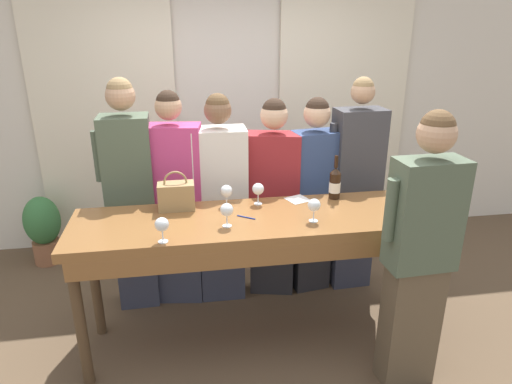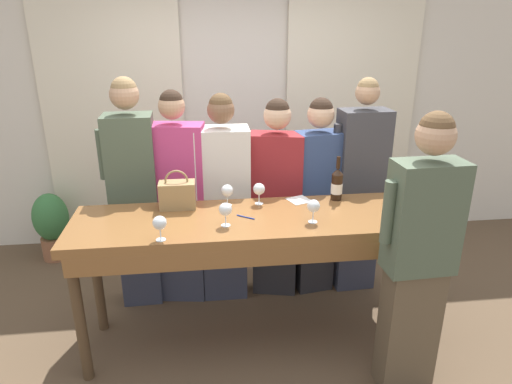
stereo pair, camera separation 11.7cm
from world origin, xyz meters
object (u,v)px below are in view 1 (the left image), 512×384
object	(u,v)px
wine_bottle	(335,183)
wine_glass_center_left	(409,182)
guest_beige_cap	(355,185)
wine_glass_front_right	(258,190)
host_pouring	(420,252)
tasting_bar	(258,232)
guest_olive_jacket	(131,195)
wine_glass_center_right	(227,210)
handbag	(176,195)
guest_pink_top	(175,200)
guest_navy_coat	(313,193)
guest_cream_sweater	(220,200)
wine_glass_front_left	(314,206)
guest_striped_shirt	(273,197)
wine_glass_front_mid	(408,190)
wine_glass_center_mid	(162,225)
potted_plant	(43,227)
wine_glass_back_left	(226,191)

from	to	relation	value
wine_bottle	wine_glass_center_left	bearing A→B (deg)	-4.96
guest_beige_cap	wine_glass_front_right	bearing A→B (deg)	-155.03
guest_beige_cap	host_pouring	size ratio (longest dim) A/B	1.02
wine_glass_front_right	tasting_bar	bearing A→B (deg)	-99.41
guest_olive_jacket	guest_beige_cap	distance (m)	1.81
wine_bottle	wine_glass_center_right	xyz separation A→B (m)	(-0.82, -0.36, -0.01)
handbag	guest_pink_top	world-z (taller)	guest_pink_top
tasting_bar	guest_olive_jacket	world-z (taller)	guest_olive_jacket
guest_olive_jacket	guest_beige_cap	size ratio (longest dim) A/B	1.02
wine_glass_center_right	guest_navy_coat	bearing A→B (deg)	43.77
guest_cream_sweater	guest_navy_coat	size ratio (longest dim) A/B	1.03
handbag	wine_glass_center_left	xyz separation A→B (m)	(1.68, -0.03, 0.01)
handbag	tasting_bar	bearing A→B (deg)	-24.78
tasting_bar	wine_glass_front_left	bearing A→B (deg)	-17.41
guest_striped_shirt	handbag	bearing A→B (deg)	-151.58
wine_glass_front_right	wine_glass_center_right	xyz separation A→B (m)	(-0.26, -0.34, 0.00)
wine_glass_front_mid	wine_glass_center_mid	size ratio (longest dim) A/B	1.00
guest_pink_top	potted_plant	distance (m)	1.59
guest_pink_top	tasting_bar	bearing A→B (deg)	-49.77
tasting_bar	guest_olive_jacket	distance (m)	1.10
tasting_bar	guest_olive_jacket	xyz separation A→B (m)	(-0.88, 0.65, 0.07)
wine_glass_back_left	guest_cream_sweater	world-z (taller)	guest_cream_sweater
tasting_bar	handbag	size ratio (longest dim) A/B	8.94
wine_bottle	wine_glass_center_left	world-z (taller)	wine_bottle
guest_navy_coat	host_pouring	distance (m)	1.22
handbag	wine_glass_center_left	distance (m)	1.68
guest_pink_top	guest_striped_shirt	xyz separation A→B (m)	(0.79, -0.00, -0.03)
wine_glass_center_mid	wine_glass_front_right	bearing A→B (deg)	37.30
handbag	guest_striped_shirt	size ratio (longest dim) A/B	0.17
wine_glass_center_mid	guest_navy_coat	distance (m)	1.50
wine_bottle	guest_beige_cap	size ratio (longest dim) A/B	0.18
wine_bottle	wine_glass_center_right	size ratio (longest dim) A/B	2.09
wine_bottle	wine_glass_front_right	world-z (taller)	wine_bottle
wine_glass_front_left	guest_beige_cap	size ratio (longest dim) A/B	0.09
guest_navy_coat	guest_olive_jacket	bearing A→B (deg)	180.00
guest_pink_top	potted_plant	bearing A→B (deg)	147.10
guest_navy_coat	host_pouring	bearing A→B (deg)	-75.19
wine_glass_front_mid	wine_glass_front_right	xyz separation A→B (m)	(-1.03, 0.18, 0.00)
wine_glass_front_right	wine_glass_center_left	xyz separation A→B (m)	(1.12, -0.03, 0.00)
wine_bottle	guest_cream_sweater	size ratio (longest dim) A/B	0.19
wine_glass_back_left	guest_striped_shirt	world-z (taller)	guest_striped_shirt
wine_glass_back_left	host_pouring	bearing A→B (deg)	-35.50
wine_glass_front_left	wine_glass_center_mid	world-z (taller)	same
tasting_bar	guest_striped_shirt	size ratio (longest dim) A/B	1.48
wine_glass_center_mid	guest_pink_top	xyz separation A→B (m)	(0.06, 0.91, -0.20)
handbag	wine_glass_front_mid	distance (m)	1.61
guest_striped_shirt	wine_bottle	bearing A→B (deg)	-46.13
wine_glass_center_right	guest_pink_top	world-z (taller)	guest_pink_top
guest_olive_jacket	wine_glass_center_mid	bearing A→B (deg)	-73.24
wine_glass_front_mid	wine_glass_front_left	bearing A→B (deg)	-166.53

